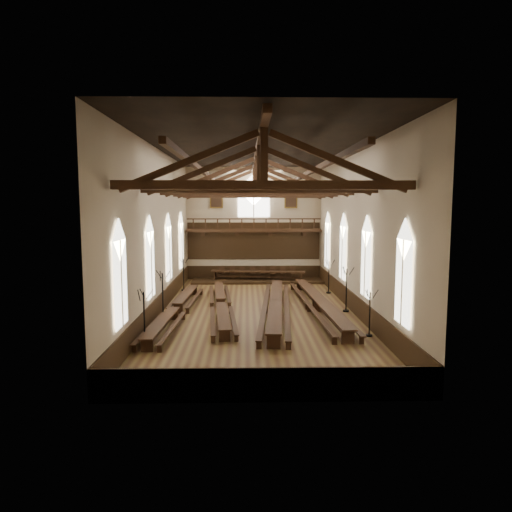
{
  "coord_description": "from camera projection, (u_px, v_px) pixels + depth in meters",
  "views": [
    {
      "loc": [
        -0.7,
        -27.74,
        6.63
      ],
      "look_at": [
        -0.05,
        1.5,
        3.36
      ],
      "focal_mm": 32.0,
      "sensor_mm": 36.0,
      "label": 1
    }
  ],
  "objects": [
    {
      "name": "candelabrum_right_mid",
      "position": [
        346.0,
        298.0,
        28.41
      ],
      "size": [
        0.8,
        0.87,
        2.86
      ],
      "color": "black",
      "rests_on": "ground"
    },
    {
      "name": "dais",
      "position": [
        258.0,
        281.0,
        39.64
      ],
      "size": [
        11.4,
        2.79,
        0.19
      ],
      "primitive_type": "cube",
      "color": "black",
      "rests_on": "ground"
    },
    {
      "name": "candelabrum_left_near",
      "position": [
        144.0,
        328.0,
        21.72
      ],
      "size": [
        0.74,
        0.83,
        2.69
      ],
      "color": "black",
      "rests_on": "ground"
    },
    {
      "name": "side_windows",
      "position": [
        257.0,
        253.0,
        27.9
      ],
      "size": [
        11.85,
        19.8,
        4.5
      ],
      "color": "white",
      "rests_on": "room_walls"
    },
    {
      "name": "minstrels_gallery",
      "position": [
        254.0,
        236.0,
        40.46
      ],
      "size": [
        11.8,
        1.24,
        3.7
      ],
      "color": "#3C2513",
      "rests_on": "room_walls"
    },
    {
      "name": "refectory_row_b",
      "position": [
        221.0,
        303.0,
        28.67
      ],
      "size": [
        1.9,
        13.87,
        0.68
      ],
      "color": "#3C2513",
      "rests_on": "ground"
    },
    {
      "name": "candelabrum_left_far",
      "position": [
        184.0,
        281.0,
        35.43
      ],
      "size": [
        0.79,
        0.74,
        2.62
      ],
      "color": "black",
      "rests_on": "ground"
    },
    {
      "name": "refectory_row_a",
      "position": [
        176.0,
        308.0,
        27.2
      ],
      "size": [
        1.69,
        13.96,
        0.7
      ],
      "color": "#3C2513",
      "rests_on": "ground"
    },
    {
      "name": "candelabrum_right_near",
      "position": [
        369.0,
        322.0,
        23.08
      ],
      "size": [
        0.7,
        0.73,
        2.42
      ],
      "color": "black",
      "rests_on": "ground"
    },
    {
      "name": "refectory_row_d",
      "position": [
        318.0,
        301.0,
        28.77
      ],
      "size": [
        1.92,
        14.88,
        0.8
      ],
      "color": "#3C2513",
      "rests_on": "ground"
    },
    {
      "name": "high_chairs",
      "position": [
        258.0,
        272.0,
        40.36
      ],
      "size": [
        6.79,
        0.5,
        1.04
      ],
      "color": "#3C2513",
      "rests_on": "dais"
    },
    {
      "name": "ground",
      "position": [
        257.0,
        312.0,
        28.31
      ],
      "size": [
        26.0,
        26.0,
        0.0
      ],
      "primitive_type": "plane",
      "color": "brown",
      "rests_on": "ground"
    },
    {
      "name": "portraits",
      "position": [
        254.0,
        200.0,
        40.34
      ],
      "size": [
        7.75,
        0.09,
        1.45
      ],
      "color": "brown",
      "rests_on": "room_walls"
    },
    {
      "name": "refectory_row_c",
      "position": [
        276.0,
        303.0,
        28.12
      ],
      "size": [
        2.27,
        15.14,
        0.82
      ],
      "color": "#3C2513",
      "rests_on": "ground"
    },
    {
      "name": "room_walls",
      "position": [
        257.0,
        208.0,
        27.6
      ],
      "size": [
        26.0,
        26.0,
        26.0
      ],
      "color": "#BCA78E",
      "rests_on": "ground"
    },
    {
      "name": "high_table",
      "position": [
        258.0,
        272.0,
        39.55
      ],
      "size": [
        8.21,
        1.82,
        0.77
      ],
      "color": "#3C2513",
      "rests_on": "dais"
    },
    {
      "name": "candelabrum_left_mid",
      "position": [
        163.0,
        304.0,
        26.55
      ],
      "size": [
        0.86,
        0.84,
        2.89
      ],
      "color": "black",
      "rests_on": "ground"
    },
    {
      "name": "candelabrum_right_far",
      "position": [
        329.0,
        283.0,
        34.4
      ],
      "size": [
        0.76,
        0.76,
        2.57
      ],
      "color": "black",
      "rests_on": "ground"
    },
    {
      "name": "wainscot_band",
      "position": [
        257.0,
        303.0,
        28.24
      ],
      "size": [
        12.0,
        26.0,
        1.2
      ],
      "color": "black",
      "rests_on": "ground"
    },
    {
      "name": "end_window",
      "position": [
        254.0,
        198.0,
        40.33
      ],
      "size": [
        2.8,
        0.12,
        3.8
      ],
      "color": "silver",
      "rests_on": "room_walls"
    },
    {
      "name": "roof_trusses",
      "position": [
        257.0,
        179.0,
        27.4
      ],
      "size": [
        11.7,
        25.7,
        2.8
      ],
      "color": "#3C2513",
      "rests_on": "room_walls"
    }
  ]
}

